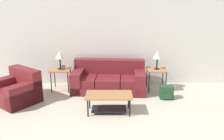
# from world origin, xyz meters

# --- Properties ---
(wall_back) EXTENTS (9.07, 0.06, 2.60)m
(wall_back) POSITION_xyz_m (0.00, 4.81, 1.30)
(wall_back) COLOR silver
(wall_back) RESTS_ON ground_plane
(couch) EXTENTS (2.03, 1.05, 0.82)m
(couch) POSITION_xyz_m (-0.39, 4.21, 0.29)
(couch) COLOR maroon
(couch) RESTS_ON ground_plane
(armchair) EXTENTS (1.34, 1.32, 0.80)m
(armchair) POSITION_xyz_m (-2.65, 3.44, 0.29)
(armchair) COLOR maroon
(armchair) RESTS_ON ground_plane
(coffee_table) EXTENTS (1.03, 0.54, 0.43)m
(coffee_table) POSITION_xyz_m (-0.37, 2.84, 0.32)
(coffee_table) COLOR #A87042
(coffee_table) RESTS_ON ground_plane
(side_table_left) EXTENTS (0.54, 0.52, 0.60)m
(side_table_left) POSITION_xyz_m (-1.71, 4.26, 0.54)
(side_table_left) COLOR #A87042
(side_table_left) RESTS_ON ground_plane
(side_table_right) EXTENTS (0.54, 0.52, 0.60)m
(side_table_right) POSITION_xyz_m (0.93, 4.26, 0.54)
(side_table_right) COLOR #A87042
(side_table_right) RESTS_ON ground_plane
(table_lamp_left) EXTENTS (0.24, 0.24, 0.52)m
(table_lamp_left) POSITION_xyz_m (-1.71, 4.26, 0.99)
(table_lamp_left) COLOR black
(table_lamp_left) RESTS_ON side_table_left
(table_lamp_right) EXTENTS (0.24, 0.24, 0.52)m
(table_lamp_right) POSITION_xyz_m (0.93, 4.26, 0.99)
(table_lamp_right) COLOR black
(table_lamp_right) RESTS_ON side_table_right
(backpack) EXTENTS (0.33, 0.28, 0.34)m
(backpack) POSITION_xyz_m (1.09, 3.62, 0.17)
(backpack) COLOR #23472D
(backpack) RESTS_ON ground_plane
(picture_frame) EXTENTS (0.10, 0.04, 0.13)m
(picture_frame) POSITION_xyz_m (-1.61, 4.18, 0.67)
(picture_frame) COLOR #4C3828
(picture_frame) RESTS_ON side_table_left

